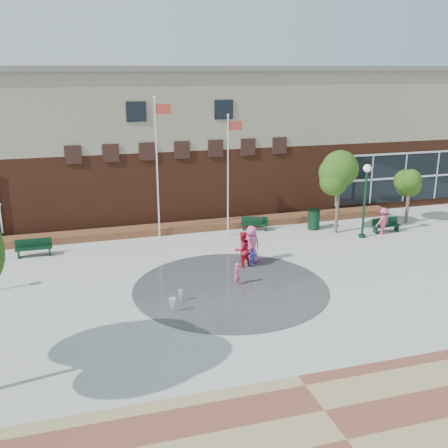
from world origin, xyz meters
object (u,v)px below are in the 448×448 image
object	(u,v)px
flagpole_left	(158,161)
bench_left	(34,251)
child_splash	(237,274)
trash_can	(314,219)
flagpole_right	(229,170)

from	to	relation	value
flagpole_left	bench_left	bearing A→B (deg)	-159.23
flagpole_left	bench_left	distance (m)	7.84
child_splash	bench_left	bearing A→B (deg)	-80.44
bench_left	child_splash	bearing A→B (deg)	-35.64
flagpole_left	child_splash	xyz separation A→B (m)	(2.02, -7.66, -3.78)
bench_left	trash_can	world-z (taller)	trash_can
trash_can	bench_left	bearing A→B (deg)	-179.19
flagpole_left	child_splash	bearing A→B (deg)	-65.75
bench_left	flagpole_right	bearing A→B (deg)	2.92
trash_can	flagpole_left	bearing A→B (deg)	172.93
flagpole_left	bench_left	xyz separation A→B (m)	(-6.61, -1.32, -4.00)
flagpole_right	bench_left	xyz separation A→B (m)	(-10.32, -0.41, -3.50)
flagpole_left	trash_can	xyz separation A→B (m)	(8.86, -1.10, -3.68)
flagpole_right	trash_can	size ratio (longest dim) A/B	5.64
bench_left	child_splash	distance (m)	10.71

